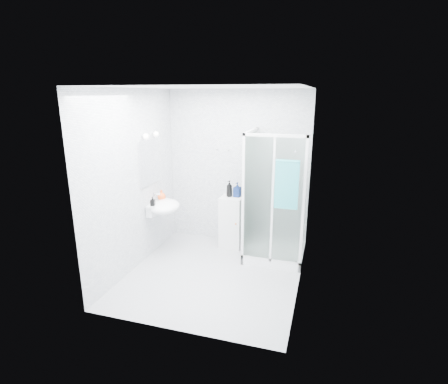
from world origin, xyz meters
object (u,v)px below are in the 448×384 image
(hand_towel, at_px, (287,183))
(storage_cabinet, at_px, (232,222))
(shampoo_bottle_b, at_px, (237,190))
(soap_dispenser_black, at_px, (153,201))
(shower_enclosure, at_px, (270,231))
(shampoo_bottle_a, at_px, (229,189))
(wall_basin, at_px, (163,207))
(soap_dispenser_orange, at_px, (162,195))

(hand_towel, bearing_deg, storage_cabinet, 145.49)
(shampoo_bottle_b, xyz_separation_m, soap_dispenser_black, (-1.13, -0.80, -0.07))
(shower_enclosure, height_order, hand_towel, shower_enclosure)
(soap_dispenser_black, bearing_deg, shampoo_bottle_a, 37.25)
(shampoo_bottle_a, distance_m, shampoo_bottle_b, 0.13)
(shower_enclosure, height_order, storage_cabinet, shower_enclosure)
(shampoo_bottle_a, xyz_separation_m, shampoo_bottle_b, (0.13, 0.03, -0.01))
(wall_basin, distance_m, soap_dispenser_black, 0.25)
(wall_basin, height_order, shampoo_bottle_a, shampoo_bottle_a)
(shampoo_bottle_b, relative_size, soap_dispenser_black, 1.69)
(shampoo_bottle_a, relative_size, soap_dispenser_black, 1.89)
(shampoo_bottle_a, relative_size, shampoo_bottle_b, 1.12)
(storage_cabinet, bearing_deg, wall_basin, -147.39)
(storage_cabinet, relative_size, shampoo_bottle_b, 3.63)
(shampoo_bottle_b, bearing_deg, hand_towel, -38.33)
(hand_towel, height_order, soap_dispenser_orange, hand_towel)
(shower_enclosure, distance_m, storage_cabinet, 0.73)
(shampoo_bottle_b, bearing_deg, soap_dispenser_black, -144.82)
(shower_enclosure, xyz_separation_m, storage_cabinet, (-0.68, 0.25, -0.01))
(hand_towel, bearing_deg, wall_basin, 177.47)
(hand_towel, bearing_deg, shower_enclosure, 124.16)
(shower_enclosure, relative_size, shampoo_bottle_a, 7.37)
(storage_cabinet, height_order, soap_dispenser_orange, soap_dispenser_orange)
(shampoo_bottle_b, distance_m, soap_dispenser_black, 1.38)
(wall_basin, xyz_separation_m, storage_cabinet, (0.97, 0.57, -0.36))
(shampoo_bottle_a, xyz_separation_m, soap_dispenser_black, (-1.00, -0.76, -0.08))
(soap_dispenser_orange, bearing_deg, hand_towel, -5.77)
(shower_enclosure, distance_m, soap_dispenser_black, 1.87)
(storage_cabinet, bearing_deg, soap_dispenser_orange, -154.55)
(storage_cabinet, xyz_separation_m, shampoo_bottle_b, (0.08, 0.04, 0.56))
(wall_basin, height_order, storage_cabinet, wall_basin)
(storage_cabinet, xyz_separation_m, shampoo_bottle_a, (-0.05, 0.00, 0.58))
(wall_basin, bearing_deg, soap_dispenser_orange, 124.84)
(hand_towel, height_order, shampoo_bottle_b, hand_towel)
(storage_cabinet, distance_m, hand_towel, 1.47)
(hand_towel, xyz_separation_m, soap_dispenser_black, (-2.01, -0.10, -0.41))
(wall_basin, distance_m, shampoo_bottle_a, 1.11)
(storage_cabinet, height_order, shampoo_bottle_a, shampoo_bottle_a)
(wall_basin, relative_size, hand_towel, 0.81)
(hand_towel, bearing_deg, soap_dispenser_black, -177.00)
(shower_enclosure, height_order, wall_basin, shower_enclosure)
(storage_cabinet, relative_size, hand_towel, 1.27)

